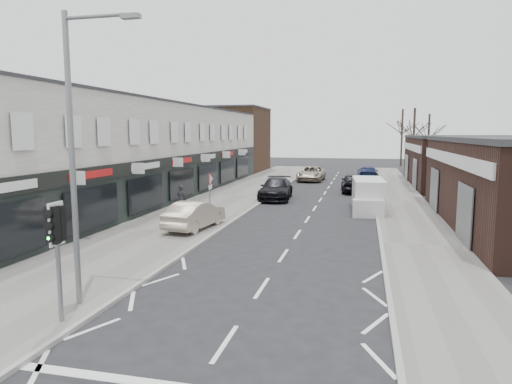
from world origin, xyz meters
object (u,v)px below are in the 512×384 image
Objects in this scene: street_lamp at (77,145)px; parked_car_right_a at (368,186)px; parked_car_left_a at (275,188)px; parked_car_left_c at (311,174)px; parked_car_left_b at (276,189)px; parked_car_right_b at (353,183)px; white_van at (368,196)px; parked_car_right_c at (368,173)px; warning_sign at (210,183)px; sedan_on_pavement at (195,215)px; traffic_light at (56,234)px; pedestrian at (181,199)px.

street_lamp is 1.91× the size of parked_car_right_a.
parked_car_left_c is at bearing 87.06° from parked_car_left_a.
parked_car_right_b is at bearing 40.10° from parked_car_left_b.
white_van is 1.03× the size of parked_car_right_c.
parked_car_left_b is at bearing 146.81° from white_van.
warning_sign is 23.65m from parked_car_left_c.
parked_car_right_c is (8.70, 27.25, -0.07)m from sedan_on_pavement.
white_van is at bearing 68.53° from traffic_light.
pedestrian reaches higher than parked_car_left_a.
parked_car_left_b is (0.13, -0.36, -0.03)m from parked_car_left_a.
parked_car_left_a is at bearing 38.11° from parked_car_right_b.
traffic_light is 28.93m from parked_car_right_a.
parked_car_right_a is 0.88× the size of parked_car_right_b.
warning_sign is 16.31m from parked_car_right_a.
parked_car_right_b is at bearing 63.73° from warning_sign.
street_lamp is 1.47× the size of parked_car_left_b.
street_lamp is at bearing -90.69° from parked_car_left_a.
traffic_light is 0.73× the size of sedan_on_pavement.
parked_car_right_a is at bearing -57.96° from parked_car_left_c.
parked_car_left_a is at bearing -90.95° from sedan_on_pavement.
parked_car_right_c is at bearing -100.30° from sedan_on_pavement.
traffic_light reaches higher than parked_car_left_a.
parked_car_right_c is (0.10, 19.11, -0.21)m from white_van.
traffic_light is 29.84m from parked_car_right_b.
sedan_on_pavement is at bearing -103.78° from parked_car_left_b.
street_lamp is at bearing 111.45° from pedestrian.
parked_car_right_c reaches higher than parked_car_right_a.
parked_car_right_b reaches higher than parked_car_left_c.
parked_car_right_a is at bearing 89.24° from parked_car_right_c.
pedestrian reaches higher than sedan_on_pavement.
traffic_light is 14.04m from warning_sign.
street_lamp is 1.66× the size of parked_car_left_a.
warning_sign is 10.42m from white_van.
pedestrian is 16.62m from parked_car_right_b.
parked_car_right_a is (11.01, 12.15, -0.30)m from pedestrian.
parked_car_left_a is 0.92× the size of parked_car_right_c.
sedan_on_pavement reaches higher than parked_car_right_a.
parked_car_left_b is 1.14× the size of parked_car_right_b.
white_van is 0.98× the size of parked_car_left_c.
parked_car_left_b is at bearing -92.66° from parked_car_left_c.
sedan_on_pavement is at bearing 71.89° from parked_car_right_c.
traffic_light reaches higher than parked_car_right_c.
parked_car_right_c is at bearing -101.04° from parked_car_right_b.
parked_car_left_b is 7.77m from parked_car_right_b.
parked_car_left_a is 7.62m from parked_car_right_b.
parked_car_left_b is at bearing 86.78° from street_lamp.
sedan_on_pavement is (-0.67, 10.48, -3.80)m from street_lamp.
warning_sign is at bearing 55.20° from parked_car_right_a.
parked_car_right_a is (6.70, 4.21, -0.10)m from parked_car_left_b.
parked_car_left_c is 11.16m from parked_car_right_a.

